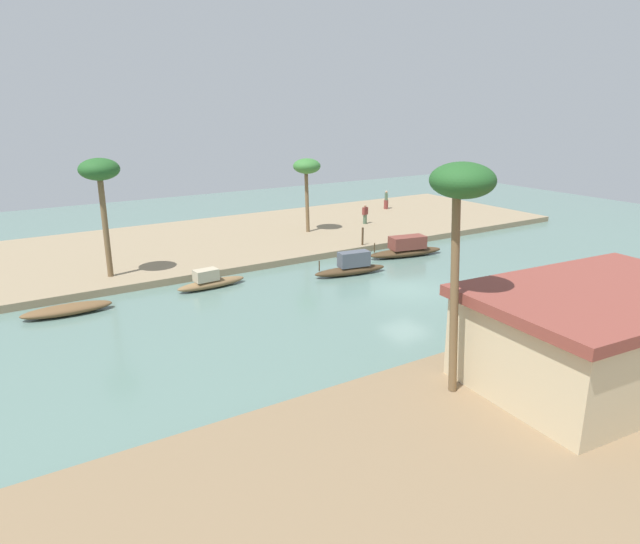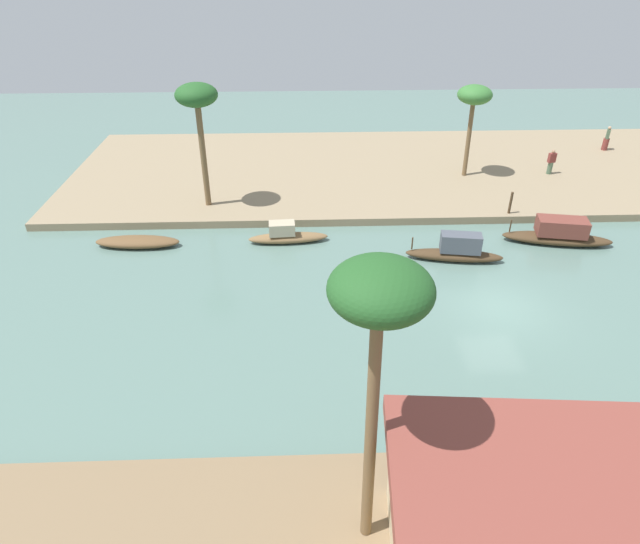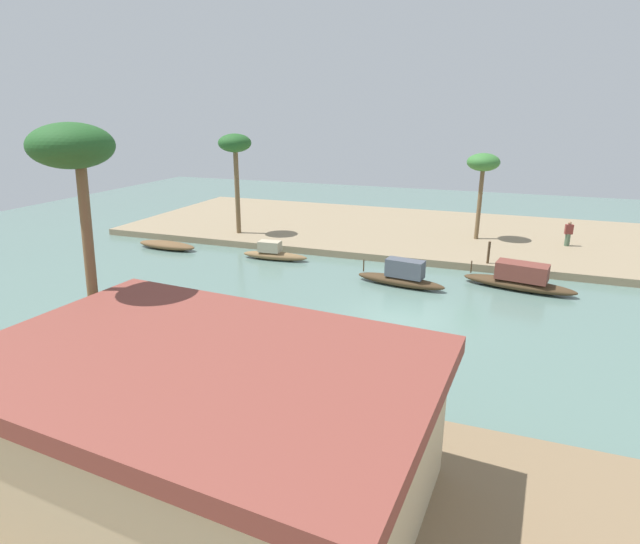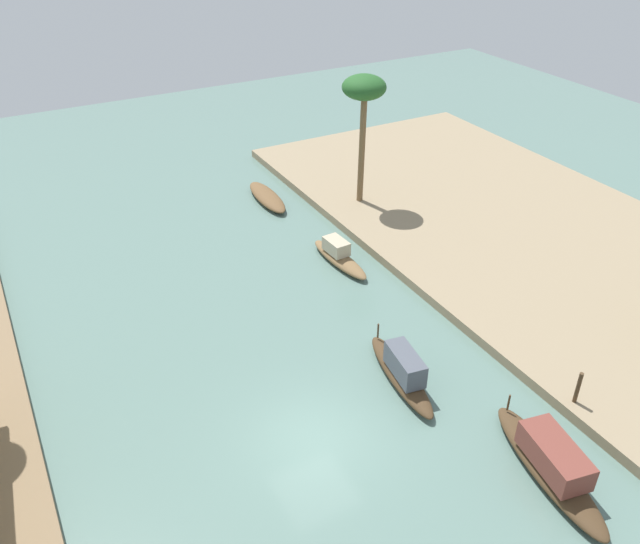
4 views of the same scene
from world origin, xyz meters
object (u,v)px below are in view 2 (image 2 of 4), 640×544
at_px(person_by_mooring, 551,162).
at_px(palm_tree_right_tall, 380,305).
at_px(sampan_upstream_small, 138,242).
at_px(sampan_with_tall_canopy, 559,234).
at_px(mooring_post, 511,203).
at_px(sampan_foreground, 456,251).
at_px(sampan_with_red_awning, 287,235).
at_px(person_on_near_bank, 606,141).
at_px(palm_tree_left_near, 474,98).
at_px(palm_tree_left_far, 197,101).

bearing_deg(person_by_mooring, palm_tree_right_tall, -132.51).
distance_m(sampan_upstream_small, sampan_with_tall_canopy, 21.26).
xyz_separation_m(mooring_post, palm_tree_right_tall, (9.86, 18.32, 6.24)).
xyz_separation_m(sampan_foreground, mooring_post, (-3.96, -4.25, 0.52)).
bearing_deg(sampan_with_red_awning, person_on_near_bank, -154.85).
bearing_deg(sampan_upstream_small, mooring_post, -170.98).
bearing_deg(person_by_mooring, sampan_upstream_small, -173.30).
xyz_separation_m(sampan_with_tall_canopy, person_on_near_bank, (-8.58, -12.86, 0.55)).
xyz_separation_m(person_by_mooring, mooring_post, (4.49, 5.72, -0.14)).
height_order(person_on_near_bank, palm_tree_right_tall, palm_tree_right_tall).
bearing_deg(person_by_mooring, sampan_with_tall_canopy, -120.30).
xyz_separation_m(sampan_upstream_small, sampan_with_tall_canopy, (-21.26, 0.46, 0.28)).
bearing_deg(sampan_upstream_small, person_on_near_bank, -155.07).
xyz_separation_m(sampan_foreground, palm_tree_left_near, (-2.98, -10.04, 4.70)).
bearing_deg(sampan_upstream_small, palm_tree_left_far, -124.23).
height_order(sampan_with_red_awning, mooring_post, mooring_post).
relative_size(palm_tree_left_near, palm_tree_left_far, 0.83).
relative_size(sampan_upstream_small, palm_tree_left_near, 0.77).
bearing_deg(palm_tree_right_tall, palm_tree_left_far, -71.50).
relative_size(sampan_foreground, person_on_near_bank, 2.80).
height_order(sampan_upstream_small, palm_tree_left_near, palm_tree_left_near).
relative_size(mooring_post, palm_tree_right_tall, 0.16).
xyz_separation_m(sampan_with_tall_canopy, palm_tree_right_tall, (11.49, 15.56, 6.75)).
relative_size(person_on_near_bank, palm_tree_right_tall, 0.22).
height_order(sampan_with_red_awning, sampan_foreground, sampan_foreground).
xyz_separation_m(palm_tree_left_near, palm_tree_left_far, (15.61, 4.00, 0.98)).
relative_size(person_on_near_bank, palm_tree_left_near, 0.30).
relative_size(person_on_near_bank, mooring_post, 1.36).
bearing_deg(sampan_with_red_awning, palm_tree_left_near, -148.19).
distance_m(sampan_with_red_awning, person_on_near_bank, 25.47).
bearing_deg(mooring_post, sampan_with_red_awning, 9.86).
height_order(sampan_upstream_small, sampan_with_tall_canopy, sampan_with_tall_canopy).
distance_m(person_on_near_bank, palm_tree_left_near, 12.69).
bearing_deg(sampan_with_red_awning, person_by_mooring, -158.31).
height_order(sampan_upstream_small, mooring_post, mooring_post).
bearing_deg(palm_tree_left_far, sampan_foreground, 154.42).
distance_m(sampan_upstream_small, person_on_near_bank, 32.32).
height_order(sampan_with_red_awning, sampan_with_tall_canopy, sampan_with_tall_canopy).
xyz_separation_m(person_by_mooring, palm_tree_right_tall, (14.35, 24.03, 6.11)).
bearing_deg(sampan_with_tall_canopy, sampan_with_red_awning, 8.04).
bearing_deg(sampan_with_tall_canopy, person_by_mooring, -97.92).
xyz_separation_m(palm_tree_left_near, palm_tree_right_tall, (8.88, 24.11, 2.07)).
xyz_separation_m(person_on_near_bank, person_by_mooring, (5.72, 4.39, 0.09)).
height_order(person_on_near_bank, palm_tree_left_near, palm_tree_left_near).
bearing_deg(sampan_with_tall_canopy, palm_tree_right_tall, 64.28).
distance_m(sampan_with_tall_canopy, palm_tree_left_far, 19.62).
xyz_separation_m(sampan_foreground, palm_tree_right_tall, (5.90, 14.06, 6.76)).
bearing_deg(palm_tree_left_near, sampan_upstream_small, 23.44).
xyz_separation_m(sampan_foreground, person_on_near_bank, (-14.17, -14.36, 0.56)).
xyz_separation_m(sampan_with_tall_canopy, mooring_post, (1.63, -2.75, 0.50)).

